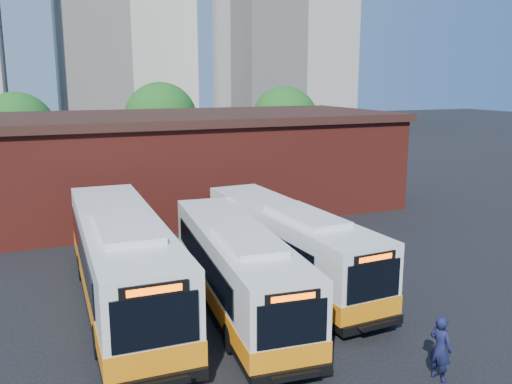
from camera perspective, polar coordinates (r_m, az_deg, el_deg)
name	(u,v)px	position (r m, az deg, el deg)	size (l,w,h in m)	color
ground	(327,334)	(19.44, 7.46, -14.63)	(220.00, 220.00, 0.00)	black
bus_west	(122,264)	(21.41, -13.90, -7.41)	(3.09, 13.84, 3.75)	silver
bus_midwest	(237,271)	(20.71, -2.04, -8.35)	(3.45, 12.17, 3.28)	silver
bus_mideast	(288,247)	(23.52, 3.35, -5.77)	(3.26, 12.47, 3.36)	silver
transit_worker	(440,348)	(17.19, 18.84, -15.29)	(0.71, 0.47, 1.96)	#131637
depot_building	(179,161)	(36.51, -8.15, 3.26)	(28.60, 12.60, 6.40)	maroon
tree_west	(17,130)	(47.21, -23.85, 5.99)	(6.00, 6.00, 7.65)	#382314
tree_mid	(161,119)	(50.33, -9.98, 7.62)	(6.56, 6.56, 8.36)	#382314
tree_east	(285,120)	(51.08, 3.02, 7.56)	(6.24, 6.24, 7.96)	#382314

